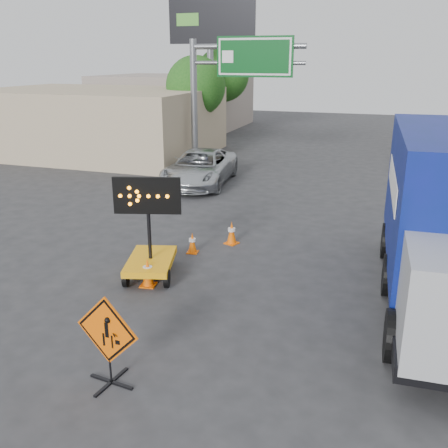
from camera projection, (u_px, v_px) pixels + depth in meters
The scene contains 13 objects.
ground at pixel (160, 361), 10.10m from camera, with size 100.00×100.00×0.00m, color #2D2D30.
storefront_left_near at pixel (97, 121), 31.71m from camera, with size 14.00×10.00×4.00m, color tan.
storefront_left_far at pixel (174, 101), 44.53m from camera, with size 12.00×10.00×4.40m, color gray.
highway_gantry at pixel (230, 73), 25.98m from camera, with size 6.18×0.38×6.90m.
billboard at pixel (212, 34), 33.56m from camera, with size 6.10×0.54×9.85m.
tree_left_near at pixel (196, 86), 30.99m from camera, with size 3.71×3.71×6.03m.
tree_left_far at pixel (222, 75), 38.34m from camera, with size 4.10×4.10×6.66m.
construction_sign at pixel (108, 339), 9.12m from camera, with size 1.36×0.97×1.81m.
arrow_board at pixel (150, 255), 13.85m from camera, with size 1.76×2.27×2.86m.
pickup_truck at pixel (200, 168), 24.03m from camera, with size 2.71×5.88×1.63m, color silver.
cone_a at pixel (148, 272), 13.33m from camera, with size 0.45×0.45×0.79m.
cone_b at pixel (192, 243), 15.64m from camera, with size 0.38×0.38×0.67m.
cone_c at pixel (232, 233), 16.38m from camera, with size 0.50×0.50×0.77m.
Camera 1 is at (4.03, -7.82, 5.83)m, focal length 40.00 mm.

